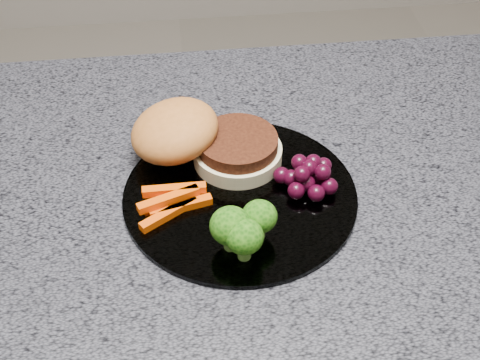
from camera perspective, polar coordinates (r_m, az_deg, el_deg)
countertop at (r=0.76m, az=-2.55°, el=-2.34°), size 1.20×0.60×0.04m
plate at (r=0.74m, az=0.00°, el=-1.30°), size 0.26×0.26×0.01m
burger at (r=0.77m, az=-3.68°, el=3.38°), size 0.18×0.13×0.06m
carrot_sticks at (r=0.72m, az=-5.75°, el=-1.84°), size 0.08×0.06×0.02m
broccoli at (r=0.66m, az=0.24°, el=-4.06°), size 0.07×0.06×0.05m
grape_bunch at (r=0.74m, az=5.86°, el=0.37°), size 0.07×0.06×0.03m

